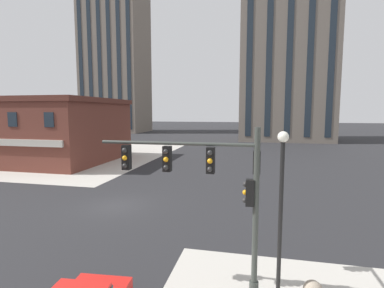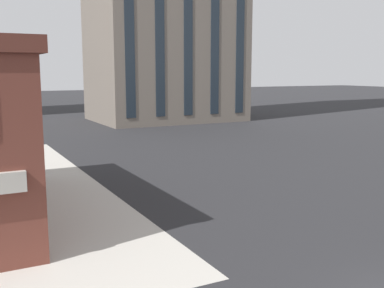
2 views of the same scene
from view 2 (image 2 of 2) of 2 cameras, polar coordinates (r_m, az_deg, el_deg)
The scene contains 0 objects.
Camera 2 is at (-11.74, -8.10, 6.77)m, focal length 43.18 mm.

